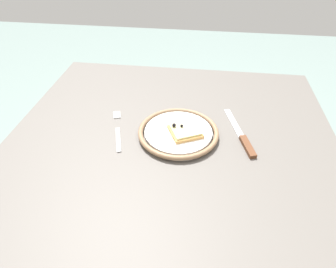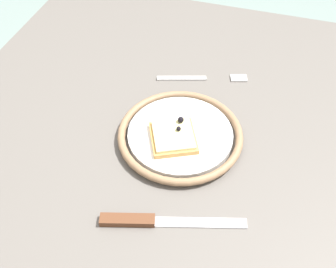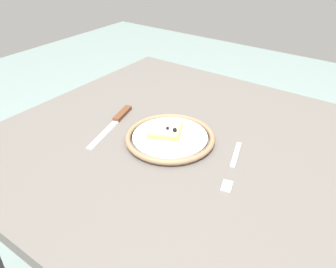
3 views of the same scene
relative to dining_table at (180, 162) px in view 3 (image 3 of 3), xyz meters
name	(u,v)px [view 3 (image 3 of 3)]	position (x,y,z in m)	size (l,w,h in m)	color
dining_table	(180,162)	(0.00, 0.00, 0.00)	(0.98, 0.94, 0.71)	#5B5651
plate	(170,138)	(0.02, 0.02, 0.09)	(0.24, 0.24, 0.02)	white
pizza_slice_near	(166,130)	(0.04, 0.02, 0.10)	(0.11, 0.11, 0.03)	tan
knife	(118,119)	(0.21, 0.02, 0.08)	(0.08, 0.24, 0.01)	silver
fork	(233,165)	(-0.17, 0.02, 0.08)	(0.08, 0.20, 0.00)	silver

